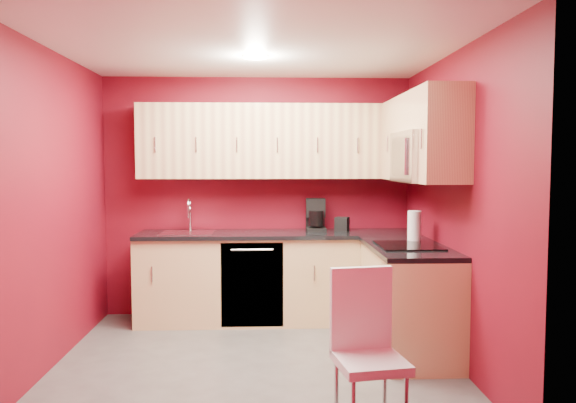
{
  "coord_description": "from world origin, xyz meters",
  "views": [
    {
      "loc": [
        0.08,
        -4.43,
        1.61
      ],
      "look_at": [
        0.28,
        0.55,
        1.27
      ],
      "focal_mm": 35.0,
      "sensor_mm": 36.0,
      "label": 1
    }
  ],
  "objects": [
    {
      "name": "microwave",
      "position": [
        1.39,
        0.2,
        1.66
      ],
      "size": [
        0.42,
        0.76,
        0.42
      ],
      "color": "silver",
      "rests_on": "upper_cabinets_right"
    },
    {
      "name": "base_cabinets_right",
      "position": [
        1.3,
        0.25,
        0.43
      ],
      "size": [
        0.6,
        1.3,
        0.87
      ],
      "primitive_type": "cube",
      "color": "tan",
      "rests_on": "floor"
    },
    {
      "name": "napkin_holder",
      "position": [
        0.87,
        1.27,
        0.98
      ],
      "size": [
        0.17,
        0.17,
        0.14
      ],
      "primitive_type": null,
      "rotation": [
        0.0,
        0.0,
        -0.37
      ],
      "color": "black",
      "rests_on": "countertop_back"
    },
    {
      "name": "wall_front",
      "position": [
        0.0,
        -1.5,
        1.25
      ],
      "size": [
        3.2,
        0.0,
        3.2
      ],
      "primitive_type": "plane",
      "rotation": [
        -1.57,
        0.0,
        0.0
      ],
      "color": "maroon",
      "rests_on": "floor"
    },
    {
      "name": "coffee_maker",
      "position": [
        0.6,
        1.3,
        1.07
      ],
      "size": [
        0.2,
        0.26,
        0.33
      ],
      "primitive_type": null,
      "rotation": [
        0.0,
        0.0,
        -0.0
      ],
      "color": "black",
      "rests_on": "countertop_back"
    },
    {
      "name": "paper_towel",
      "position": [
        1.4,
        0.45,
        1.05
      ],
      "size": [
        0.18,
        0.18,
        0.28
      ],
      "primitive_type": null,
      "rotation": [
        0.0,
        0.0,
        -0.16
      ],
      "color": "silver",
      "rests_on": "countertop_right"
    },
    {
      "name": "countertop_back",
      "position": [
        0.2,
        1.19,
        0.89
      ],
      "size": [
        2.8,
        0.63,
        0.04
      ],
      "primitive_type": "cube",
      "color": "black",
      "rests_on": "base_cabinets_back"
    },
    {
      "name": "cooktop",
      "position": [
        1.28,
        0.2,
        0.92
      ],
      "size": [
        0.5,
        0.55,
        0.01
      ],
      "primitive_type": "cube",
      "color": "black",
      "rests_on": "countertop_right"
    },
    {
      "name": "wall_right",
      "position": [
        1.6,
        0.0,
        1.25
      ],
      "size": [
        0.0,
        3.0,
        3.0
      ],
      "primitive_type": "plane",
      "rotation": [
        1.57,
        0.0,
        -1.57
      ],
      "color": "maroon",
      "rests_on": "floor"
    },
    {
      "name": "upper_cabinets_back",
      "position": [
        0.2,
        1.32,
        1.83
      ],
      "size": [
        2.8,
        0.35,
        0.75
      ],
      "primitive_type": "cube",
      "color": "#D1B676",
      "rests_on": "wall_back"
    },
    {
      "name": "downlight",
      "position": [
        0.0,
        0.3,
        2.48
      ],
      "size": [
        0.2,
        0.2,
        0.01
      ],
      "primitive_type": "cylinder",
      "color": "white",
      "rests_on": "ceiling"
    },
    {
      "name": "wall_left",
      "position": [
        -1.6,
        0.0,
        1.25
      ],
      "size": [
        0.0,
        3.0,
        3.0
      ],
      "primitive_type": "plane",
      "rotation": [
        1.57,
        0.0,
        1.57
      ],
      "color": "maroon",
      "rests_on": "floor"
    },
    {
      "name": "floor",
      "position": [
        0.0,
        0.0,
        0.0
      ],
      "size": [
        3.2,
        3.2,
        0.0
      ],
      "primitive_type": "plane",
      "color": "#54514F",
      "rests_on": "ground"
    },
    {
      "name": "countertop_right",
      "position": [
        1.29,
        0.23,
        0.89
      ],
      "size": [
        0.63,
        1.27,
        0.04
      ],
      "primitive_type": "cube",
      "color": "black",
      "rests_on": "base_cabinets_right"
    },
    {
      "name": "upper_cabinets_right",
      "position": [
        1.42,
        0.44,
        1.89
      ],
      "size": [
        0.35,
        1.55,
        0.75
      ],
      "color": "#D1B676",
      "rests_on": "wall_right"
    },
    {
      "name": "dishwasher_front",
      "position": [
        -0.05,
        0.91,
        0.43
      ],
      "size": [
        0.6,
        0.02,
        0.82
      ],
      "primitive_type": "cube",
      "color": "black",
      "rests_on": "base_cabinets_back"
    },
    {
      "name": "wall_back",
      "position": [
        0.0,
        1.5,
        1.25
      ],
      "size": [
        3.2,
        0.0,
        3.2
      ],
      "primitive_type": "plane",
      "rotation": [
        1.57,
        0.0,
        0.0
      ],
      "color": "maroon",
      "rests_on": "floor"
    },
    {
      "name": "base_cabinets_back",
      "position": [
        0.2,
        1.2,
        0.43
      ],
      "size": [
        2.8,
        0.6,
        0.87
      ],
      "primitive_type": "cube",
      "color": "tan",
      "rests_on": "floor"
    },
    {
      "name": "sink",
      "position": [
        -0.7,
        1.2,
        0.94
      ],
      "size": [
        0.52,
        0.42,
        0.35
      ],
      "color": "silver",
      "rests_on": "countertop_back"
    },
    {
      "name": "ceiling",
      "position": [
        0.0,
        0.0,
        2.5
      ],
      "size": [
        3.2,
        3.2,
        0.0
      ],
      "primitive_type": "plane",
      "rotation": [
        3.14,
        0.0,
        0.0
      ],
      "color": "white",
      "rests_on": "wall_back"
    },
    {
      "name": "dining_chair",
      "position": [
        0.7,
        -1.2,
        0.48
      ],
      "size": [
        0.45,
        0.47,
        0.97
      ],
      "primitive_type": null,
      "rotation": [
        0.0,
        0.0,
        0.16
      ],
      "color": "silver",
      "rests_on": "floor"
    }
  ]
}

